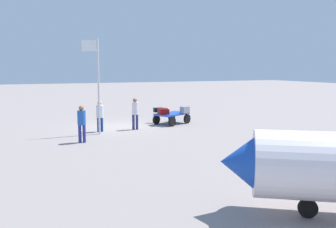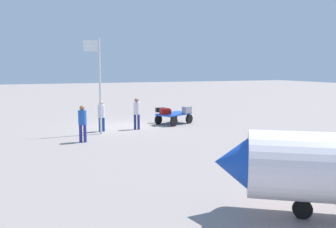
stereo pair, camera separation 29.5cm
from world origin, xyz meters
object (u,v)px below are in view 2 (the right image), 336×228
at_px(suitcase_grey, 166,112).
at_px(worker_lead, 137,111).
at_px(worker_supervisor, 101,113).
at_px(flagpole, 98,79).
at_px(luggage_cart, 174,116).
at_px(suitcase_maroon, 161,110).
at_px(suitcase_navy, 187,110).
at_px(suitcase_dark, 165,111).
at_px(worker_trailing, 82,121).

xyz_separation_m(suitcase_grey, worker_lead, (1.98, 0.62, 0.21)).
distance_m(worker_supervisor, flagpole, 1.98).
height_order(luggage_cart, flagpole, flagpole).
distance_m(luggage_cart, suitcase_grey, 0.84).
distance_m(suitcase_maroon, suitcase_navy, 1.68).
distance_m(suitcase_maroon, worker_lead, 2.78).
relative_size(suitcase_dark, worker_trailing, 0.31).
xyz_separation_m(suitcase_maroon, worker_lead, (2.09, 1.82, 0.23)).
xyz_separation_m(suitcase_navy, suitcase_grey, (1.42, 0.15, -0.04)).
distance_m(suitcase_navy, suitcase_grey, 1.43).
xyz_separation_m(suitcase_dark, suitcase_grey, (0.01, 0.24, -0.02)).
distance_m(luggage_cart, worker_trailing, 6.85).
bearing_deg(luggage_cart, worker_supervisor, 11.88).
relative_size(worker_trailing, worker_supervisor, 1.02).
relative_size(suitcase_grey, worker_trailing, 0.34).
bearing_deg(worker_lead, luggage_cart, -158.65).
bearing_deg(suitcase_grey, suitcase_maroon, -95.30).
distance_m(worker_lead, flagpole, 2.89).
xyz_separation_m(worker_lead, worker_trailing, (3.29, 2.36, -0.02)).
bearing_deg(luggage_cart, flagpole, 18.69).
bearing_deg(suitcase_navy, worker_lead, 12.89).
height_order(suitcase_navy, flagpole, flagpole).
bearing_deg(worker_lead, suitcase_navy, -167.11).
bearing_deg(worker_lead, suitcase_maroon, -138.91).
height_order(suitcase_maroon, suitcase_navy, suitcase_navy).
xyz_separation_m(suitcase_navy, worker_trailing, (6.69, 3.13, 0.14)).
relative_size(luggage_cart, flagpole, 0.50).
xyz_separation_m(worker_supervisor, flagpole, (0.26, 0.67, 1.85)).
bearing_deg(worker_supervisor, suitcase_dark, -168.57).
height_order(suitcase_grey, flagpole, flagpole).
bearing_deg(suitcase_dark, worker_trailing, 31.39).
height_order(suitcase_maroon, suitcase_dark, suitcase_dark).
distance_m(suitcase_navy, worker_trailing, 7.39).
bearing_deg(flagpole, suitcase_maroon, -150.46).
xyz_separation_m(luggage_cart, worker_supervisor, (4.57, 0.96, 0.49)).
relative_size(suitcase_navy, flagpole, 0.12).
bearing_deg(worker_trailing, suitcase_maroon, -142.15).
xyz_separation_m(worker_lead, worker_supervisor, (1.93, -0.07, -0.05)).
relative_size(suitcase_grey, flagpole, 0.12).
distance_m(worker_trailing, flagpole, 2.76).
distance_m(suitcase_navy, worker_lead, 3.49).
xyz_separation_m(suitcase_maroon, suitcase_dark, (0.10, 0.96, 0.03)).
relative_size(luggage_cart, suitcase_grey, 4.20).
height_order(suitcase_grey, worker_trailing, worker_trailing).
height_order(suitcase_maroon, worker_trailing, worker_trailing).
relative_size(worker_supervisor, flagpole, 0.34).
xyz_separation_m(suitcase_navy, worker_lead, (3.40, 0.78, 0.17)).
relative_size(suitcase_dark, suitcase_grey, 0.92).
distance_m(worker_lead, worker_trailing, 4.05).
bearing_deg(suitcase_grey, luggage_cart, -148.26).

